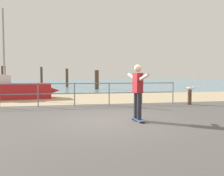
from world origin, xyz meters
TOP-DOWN VIEW (x-y plane):
  - ground_plane at (0.00, -1.00)m, footprint 24.00×10.00m
  - beach_strip at (0.00, 7.00)m, footprint 24.00×6.00m
  - sea_surface at (0.00, 35.00)m, footprint 72.00×50.00m
  - railing_fence at (-1.82, 3.60)m, footprint 11.03×0.05m
  - sailboat at (-4.34, 7.33)m, footprint 5.05×1.99m
  - skateboard at (0.71, -0.23)m, footprint 0.29×0.82m
  - skateboarder at (0.71, -0.23)m, footprint 0.26×1.45m
  - bollard_short at (4.25, 3.06)m, footprint 0.18×0.18m
  - seagull at (4.27, 3.05)m, footprint 0.43×0.32m
  - groyne_post_0 at (-6.58, 14.67)m, footprint 0.36×0.36m
  - groyne_post_1 at (-3.90, 19.45)m, footprint 0.25×0.25m
  - groyne_post_2 at (-1.23, 19.75)m, footprint 0.30×0.30m
  - groyne_post_3 at (1.44, 14.97)m, footprint 0.39×0.39m

SIDE VIEW (x-z plane):
  - ground_plane at x=0.00m, z-range -0.02..0.02m
  - beach_strip at x=0.00m, z-range -0.02..0.02m
  - sea_surface at x=0.00m, z-range -0.02..0.02m
  - skateboard at x=0.71m, z-range 0.03..0.11m
  - bollard_short at x=4.25m, z-range 0.00..0.70m
  - sailboat at x=-4.34m, z-range -2.02..3.07m
  - railing_fence at x=-1.82m, z-range 0.17..1.22m
  - seagull at x=4.27m, z-range 0.69..0.87m
  - groyne_post_3 at x=1.44m, z-range 0.00..1.79m
  - groyne_post_2 at x=-1.23m, z-range 0.00..2.02m
  - skateboarder at x=0.71m, z-range 0.19..1.84m
  - groyne_post_0 at x=-6.58m, z-range 0.00..2.12m
  - groyne_post_1 at x=-3.90m, z-range 0.00..2.17m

